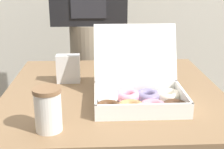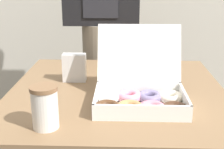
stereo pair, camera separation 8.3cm
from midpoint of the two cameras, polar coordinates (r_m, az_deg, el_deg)
name	(u,v)px [view 2 (the right image)]	position (r m, az deg, el deg)	size (l,w,h in m)	color
donut_box	(140,95)	(1.07, 7.28, -3.80)	(0.34, 0.30, 0.25)	white
coffee_cup	(45,107)	(0.92, -9.65, -5.93)	(0.08, 0.08, 0.13)	silver
napkin_holder	(74,68)	(1.30, -5.08, 1.24)	(0.09, 0.05, 0.12)	silver
person_customer	(102,21)	(1.82, -0.53, 9.73)	(0.42, 0.23, 1.71)	gray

